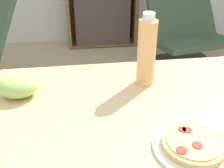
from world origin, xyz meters
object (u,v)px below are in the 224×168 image
at_px(pizza_on_plate, 193,145).
at_px(lounge_chair_far, 185,44).
at_px(drink_bottle, 147,52).
at_px(grape_bunch, 18,87).

xyz_separation_m(pizza_on_plate, lounge_chair_far, (0.70, 1.82, -0.48)).
bearing_deg(lounge_chair_far, drink_bottle, -128.50).
bearing_deg(lounge_chair_far, pizza_on_plate, -121.62).
relative_size(grape_bunch, drink_bottle, 0.51).
height_order(grape_bunch, lounge_chair_far, lounge_chair_far).
relative_size(pizza_on_plate, drink_bottle, 0.81).
xyz_separation_m(pizza_on_plate, grape_bunch, (-0.55, 0.36, 0.03)).
xyz_separation_m(drink_bottle, lounge_chair_far, (0.75, 1.42, -0.61)).
relative_size(drink_bottle, lounge_chair_far, 0.33).
relative_size(pizza_on_plate, grape_bunch, 1.60).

